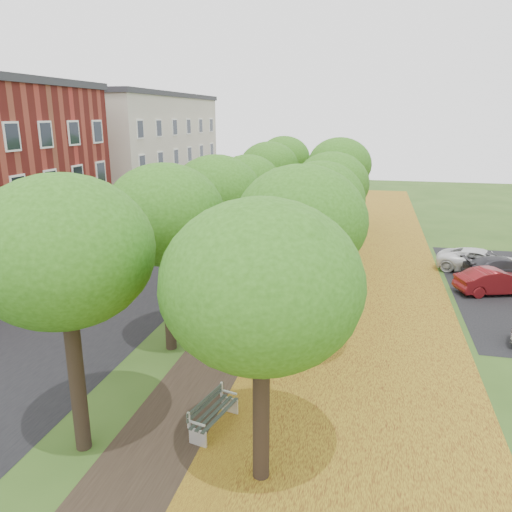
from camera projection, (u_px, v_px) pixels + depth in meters
The scene contains 11 objects.
ground at pixel (162, 459), 12.72m from camera, with size 120.00×120.00×0.00m, color #2D4C19.
street_asphalt at pixel (145, 269), 28.42m from camera, with size 8.00×70.00×0.01m, color black.
footpath at pixel (274, 279), 26.78m from camera, with size 3.20×70.00×0.01m, color black.
leaf_verge at pixel (370, 286), 25.69m from camera, with size 7.50×70.00×0.01m, color gold.
tree_row_west at pixel (234, 184), 25.90m from camera, with size 4.25×34.25×6.85m.
tree_row_east at pixel (327, 187), 24.85m from camera, with size 4.25×34.25×6.85m.
building_cream at pixel (132, 152), 45.95m from camera, with size 10.30×20.30×10.40m.
bench at pixel (213, 413), 13.91m from camera, with size 0.97×1.96×0.89m.
car_red at pixel (496, 281), 24.42m from camera, with size 1.33×3.81×1.25m, color maroon.
car_grey at pixel (504, 269), 26.45m from camera, with size 1.72×4.24×1.23m, color #313035.
car_white at pixel (482, 262), 27.68m from camera, with size 2.14×4.65×1.29m, color white.
Camera 1 is at (4.81, -10.00, 8.46)m, focal length 35.00 mm.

